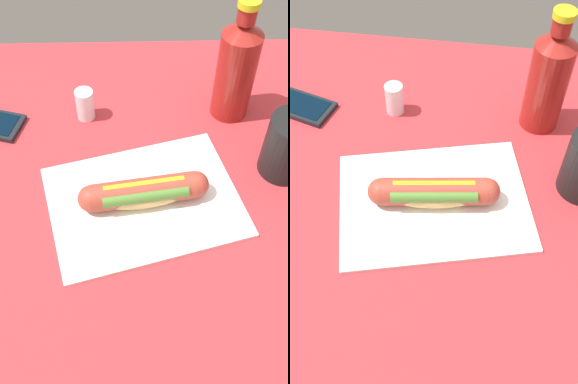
{
  "view_description": "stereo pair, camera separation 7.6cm",
  "coord_description": "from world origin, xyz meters",
  "views": [
    {
      "loc": [
        0.03,
        0.48,
        1.39
      ],
      "look_at": [
        0.02,
        0.03,
        0.78
      ],
      "focal_mm": 42.3,
      "sensor_mm": 36.0,
      "label": 1
    },
    {
      "loc": [
        -0.05,
        0.48,
        1.39
      ],
      "look_at": [
        0.02,
        0.03,
        0.78
      ],
      "focal_mm": 42.3,
      "sensor_mm": 36.0,
      "label": 2
    }
  ],
  "objects": [
    {
      "name": "salt_shaker",
      "position": [
        0.13,
        -0.19,
        0.78
      ],
      "size": [
        0.04,
        0.04,
        0.06
      ],
      "primitive_type": "cylinder",
      "color": "silver",
      "rests_on": "dining_table"
    },
    {
      "name": "paper_wrapper",
      "position": [
        0.02,
        0.03,
        0.75
      ],
      "size": [
        0.37,
        0.31,
        0.01
      ],
      "primitive_type": "cube",
      "rotation": [
        0.0,
        0.0,
        0.26
      ],
      "color": "white",
      "rests_on": "dining_table"
    },
    {
      "name": "ground_plane",
      "position": [
        0.0,
        0.0,
        0.0
      ],
      "size": [
        6.0,
        6.0,
        0.0
      ],
      "primitive_type": "plane",
      "color": "#47423D",
      "rests_on": "ground"
    },
    {
      "name": "dining_table",
      "position": [
        0.0,
        0.0,
        0.61
      ],
      "size": [
        1.1,
        0.87,
        0.75
      ],
      "color": "brown",
      "rests_on": "ground"
    },
    {
      "name": "soda_bottle",
      "position": [
        -0.16,
        -0.2,
        0.85
      ],
      "size": [
        0.07,
        0.07,
        0.24
      ],
      "color": "maroon",
      "rests_on": "dining_table"
    },
    {
      "name": "hot_dog",
      "position": [
        0.02,
        0.03,
        0.78
      ],
      "size": [
        0.22,
        0.08,
        0.05
      ],
      "color": "#DBB26B",
      "rests_on": "paper_wrapper"
    }
  ]
}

